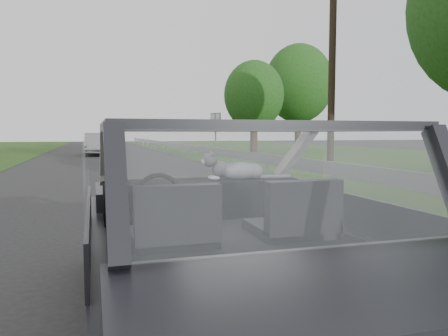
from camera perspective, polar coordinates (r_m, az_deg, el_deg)
ground at (r=3.28m, az=0.06°, el=-20.39°), size 140.00×140.00×0.00m
subject_car at (r=3.05m, az=0.06°, el=-7.94°), size 1.80×4.00×1.45m
dashboard at (r=3.62m, az=-2.80°, el=-3.93°), size 1.58×0.45×0.30m
driver_seat at (r=2.65m, az=-6.47°, el=-6.46°), size 0.50×0.72×0.42m
passenger_seat at (r=2.90m, az=9.38°, el=-5.54°), size 0.50×0.72×0.42m
steering_wheel at (r=3.24m, az=-8.43°, el=-3.71°), size 0.36×0.36×0.04m
cat at (r=3.64m, az=1.91°, el=-0.21°), size 0.55×0.17×0.25m
guardrail at (r=13.87m, az=5.16°, el=1.26°), size 0.05×90.00×0.32m
other_car at (r=28.26m, az=-16.23°, el=3.03°), size 1.71×4.24×1.39m
highway_sign at (r=29.90m, az=-1.11°, el=4.59°), size 0.51×1.06×2.74m
utility_pole at (r=17.86m, az=13.95°, el=13.50°), size 0.29×0.29×8.38m
tree_2 at (r=28.33m, az=3.93°, el=7.71°), size 4.57×4.57×5.84m
tree_3 at (r=34.74m, az=9.70°, el=8.86°), size 7.00×7.00×8.00m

